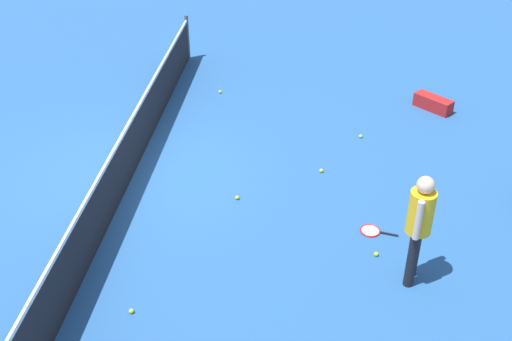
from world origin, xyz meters
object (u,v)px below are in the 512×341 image
tennis_ball_near_player (220,92)px  tennis_ball_by_net (131,311)px  tennis_racket_near_player (372,231)px  tennis_ball_baseline (361,136)px  tennis_ball_stray_right (376,254)px  tennis_ball_stray_left (237,198)px  tennis_ball_midcourt (321,171)px  equipment_bag (432,103)px  player_near_side (419,221)px

tennis_ball_near_player → tennis_ball_by_net: (-6.54, 0.19, 0.00)m
tennis_racket_near_player → tennis_ball_baseline: tennis_ball_baseline is taller
tennis_racket_near_player → tennis_ball_stray_right: size_ratio=9.17×
tennis_racket_near_player → tennis_ball_stray_left: bearing=73.6°
tennis_ball_midcourt → equipment_bag: size_ratio=0.08×
tennis_ball_midcourt → tennis_ball_stray_right: (-2.15, -0.83, 0.00)m
tennis_racket_near_player → tennis_ball_midcourt: size_ratio=9.17×
tennis_ball_baseline → equipment_bag: bearing=-47.7°
player_near_side → tennis_ball_by_net: (-1.02, 3.67, -0.98)m
tennis_ball_midcourt → tennis_ball_near_player: bearing=37.2°
tennis_racket_near_player → tennis_ball_midcourt: bearing=26.6°
tennis_racket_near_player → equipment_bag: 4.46m
player_near_side → equipment_bag: player_near_side is taller
tennis_ball_near_player → equipment_bag: (-0.29, -4.44, 0.11)m
tennis_ball_by_net → tennis_ball_baseline: 5.82m
player_near_side → tennis_ball_stray_right: 1.16m
tennis_ball_stray_left → equipment_bag: size_ratio=0.08×
tennis_ball_by_net → tennis_ball_stray_left: (2.66, -1.05, 0.00)m
tennis_ball_near_player → tennis_ball_by_net: size_ratio=1.00×
equipment_bag → tennis_ball_baseline: bearing=132.3°
equipment_bag → tennis_ball_stray_right: bearing=163.8°
tennis_racket_near_player → tennis_ball_near_player: tennis_ball_near_player is taller
player_near_side → tennis_racket_near_player: bearing=24.3°
tennis_ball_by_net → tennis_ball_stray_left: bearing=-21.6°
player_near_side → tennis_ball_midcourt: size_ratio=25.76×
equipment_bag → tennis_racket_near_player: bearing=161.4°
tennis_racket_near_player → tennis_ball_near_player: 5.43m
player_near_side → tennis_ball_midcourt: bearing=25.7°
tennis_ball_baseline → tennis_ball_stray_left: bearing=136.9°
tennis_ball_by_net → tennis_ball_baseline: same height
player_near_side → tennis_ball_baseline: 4.04m
tennis_ball_baseline → equipment_bag: equipment_bag is taller
tennis_racket_near_player → tennis_ball_by_net: bearing=122.3°
player_near_side → equipment_bag: 5.40m
tennis_ball_near_player → equipment_bag: bearing=-93.7°
tennis_ball_near_player → player_near_side: bearing=-147.8°
player_near_side → tennis_ball_stray_left: player_near_side is taller
tennis_ball_near_player → equipment_bag: 4.45m
tennis_racket_near_player → tennis_ball_midcourt: 1.78m
tennis_ball_stray_right → tennis_ball_by_net: bearing=114.3°
tennis_ball_baseline → tennis_ball_stray_right: bearing=-178.4°
tennis_ball_baseline → tennis_ball_stray_left: same height
tennis_ball_by_net → equipment_bag: (6.26, -4.64, 0.11)m
tennis_ball_near_player → tennis_ball_baseline: bearing=-119.1°
player_near_side → tennis_ball_stray_right: size_ratio=25.76×
tennis_ball_near_player → tennis_ball_stray_right: (-5.08, -3.05, 0.00)m
tennis_ball_baseline → tennis_ball_midcourt: bearing=150.4°
tennis_ball_near_player → tennis_ball_by_net: bearing=178.3°
tennis_ball_near_player → tennis_ball_stray_left: bearing=-167.5°
tennis_ball_stray_left → tennis_ball_stray_right: same height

